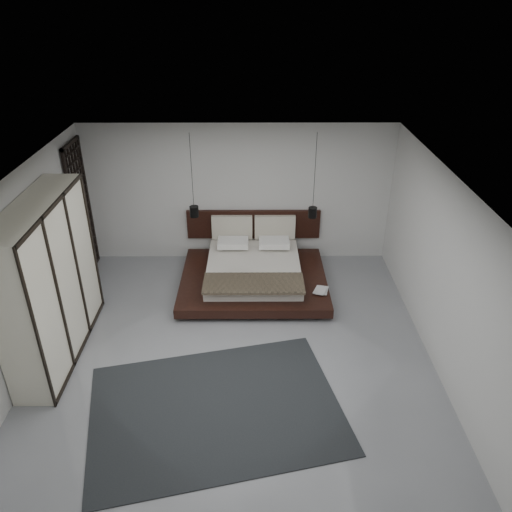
{
  "coord_description": "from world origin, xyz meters",
  "views": [
    {
      "loc": [
        0.3,
        -6.22,
        5.05
      ],
      "look_at": [
        0.33,
        1.2,
        0.99
      ],
      "focal_mm": 35.0,
      "sensor_mm": 36.0,
      "label": 1
    }
  ],
  "objects_px": {
    "pendant_right": "(313,212)",
    "pendant_left": "(194,211)",
    "bed": "(254,271)",
    "wardrobe": "(49,282)",
    "rug": "(216,408)",
    "lattice_screen": "(82,210)"
  },
  "relations": [
    {
      "from": "lattice_screen",
      "to": "pendant_right",
      "type": "distance_m",
      "value": 4.34
    },
    {
      "from": "lattice_screen",
      "to": "pendant_right",
      "type": "bearing_deg",
      "value": -1.63
    },
    {
      "from": "bed",
      "to": "rug",
      "type": "distance_m",
      "value": 3.26
    },
    {
      "from": "pendant_left",
      "to": "wardrobe",
      "type": "distance_m",
      "value": 3.01
    },
    {
      "from": "lattice_screen",
      "to": "pendant_right",
      "type": "relative_size",
      "value": 1.62
    },
    {
      "from": "bed",
      "to": "pendant_right",
      "type": "bearing_deg",
      "value": 20.59
    },
    {
      "from": "wardrobe",
      "to": "pendant_left",
      "type": "bearing_deg",
      "value": 51.2
    },
    {
      "from": "lattice_screen",
      "to": "rug",
      "type": "bearing_deg",
      "value": -53.97
    },
    {
      "from": "lattice_screen",
      "to": "wardrobe",
      "type": "bearing_deg",
      "value": -84.17
    },
    {
      "from": "bed",
      "to": "wardrobe",
      "type": "relative_size",
      "value": 1.08
    },
    {
      "from": "wardrobe",
      "to": "bed",
      "type": "bearing_deg",
      "value": 32.81
    },
    {
      "from": "pendant_right",
      "to": "rug",
      "type": "relative_size",
      "value": 0.48
    },
    {
      "from": "bed",
      "to": "pendant_right",
      "type": "relative_size",
      "value": 1.68
    },
    {
      "from": "pendant_left",
      "to": "pendant_right",
      "type": "height_order",
      "value": "same"
    },
    {
      "from": "pendant_right",
      "to": "wardrobe",
      "type": "bearing_deg",
      "value": -150.22
    },
    {
      "from": "pendant_left",
      "to": "wardrobe",
      "type": "bearing_deg",
      "value": -128.8
    },
    {
      "from": "pendant_right",
      "to": "wardrobe",
      "type": "distance_m",
      "value": 4.71
    },
    {
      "from": "pendant_right",
      "to": "pendant_left",
      "type": "bearing_deg",
      "value": 180.0
    },
    {
      "from": "rug",
      "to": "wardrobe",
      "type": "bearing_deg",
      "value": 152.57
    },
    {
      "from": "lattice_screen",
      "to": "pendant_left",
      "type": "height_order",
      "value": "pendant_left"
    },
    {
      "from": "wardrobe",
      "to": "pendant_right",
      "type": "bearing_deg",
      "value": 29.78
    },
    {
      "from": "bed",
      "to": "pendant_right",
      "type": "xyz_separation_m",
      "value": [
        1.1,
        0.41,
        1.02
      ]
    }
  ]
}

